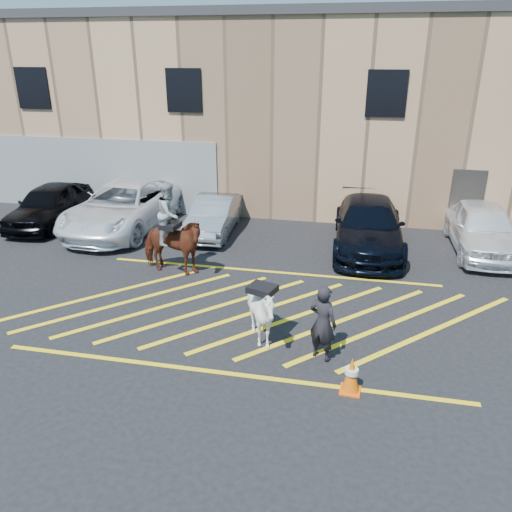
% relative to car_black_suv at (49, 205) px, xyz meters
% --- Properties ---
extents(ground, '(90.00, 90.00, 0.00)m').
position_rel_car_black_suv_xyz_m(ground, '(8.61, -4.84, -0.73)').
color(ground, black).
rests_on(ground, ground).
extents(car_black_suv, '(1.99, 4.39, 1.46)m').
position_rel_car_black_suv_xyz_m(car_black_suv, '(0.00, 0.00, 0.00)').
color(car_black_suv, black).
rests_on(car_black_suv, ground).
extents(car_white_pickup, '(2.94, 5.95, 1.62)m').
position_rel_car_black_suv_xyz_m(car_white_pickup, '(2.88, 0.13, 0.08)').
color(car_white_pickup, white).
rests_on(car_white_pickup, ground).
extents(car_silver_sedan, '(1.49, 3.85, 1.25)m').
position_rel_car_black_suv_xyz_m(car_silver_sedan, '(6.12, 0.28, -0.10)').
color(car_silver_sedan, gray).
rests_on(car_silver_sedan, ground).
extents(car_blue_suv, '(2.24, 5.27, 1.52)m').
position_rel_car_black_suv_xyz_m(car_blue_suv, '(11.35, -0.10, 0.03)').
color(car_blue_suv, black).
rests_on(car_blue_suv, ground).
extents(car_white_suv, '(1.83, 4.50, 1.53)m').
position_rel_car_black_suv_xyz_m(car_white_suv, '(14.85, 0.31, 0.03)').
color(car_white_suv, white).
rests_on(car_white_suv, ground).
extents(handler, '(0.71, 0.61, 1.65)m').
position_rel_car_black_suv_xyz_m(handler, '(10.42, -6.71, 0.09)').
color(handler, black).
rests_on(handler, ground).
extents(warehouse, '(32.42, 10.20, 7.30)m').
position_rel_car_black_suv_xyz_m(warehouse, '(8.60, 7.16, 2.92)').
color(warehouse, tan).
rests_on(warehouse, ground).
extents(hatching_zone, '(12.60, 5.12, 0.01)m').
position_rel_car_black_suv_xyz_m(hatching_zone, '(8.61, -5.14, -0.72)').
color(hatching_zone, yellow).
rests_on(hatching_zone, ground).
extents(mounted_bay, '(2.11, 1.16, 2.66)m').
position_rel_car_black_suv_xyz_m(mounted_bay, '(5.92, -3.28, 0.34)').
color(mounted_bay, '#5B2B15').
rests_on(mounted_bay, ground).
extents(saddled_white, '(1.53, 1.63, 1.46)m').
position_rel_car_black_suv_xyz_m(saddled_white, '(9.11, -6.38, 0.01)').
color(saddled_white, white).
rests_on(saddled_white, ground).
extents(traffic_cone, '(0.41, 0.41, 0.73)m').
position_rel_car_black_suv_xyz_m(traffic_cone, '(11.04, -7.70, -0.37)').
color(traffic_cone, '#F45509').
rests_on(traffic_cone, ground).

